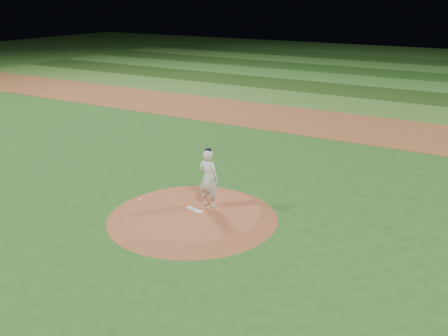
{
  "coord_description": "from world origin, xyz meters",
  "views": [
    {
      "loc": [
        8.35,
        -12.14,
        6.87
      ],
      "look_at": [
        0.0,
        2.0,
        1.1
      ],
      "focal_mm": 40.0,
      "sensor_mm": 36.0,
      "label": 1
    }
  ],
  "objects_px": {
    "rosin_bag": "(140,200)",
    "pitcher_on_mound": "(208,178)",
    "pitching_rubber": "(195,210)",
    "pitchers_mound": "(193,214)"
  },
  "relations": [
    {
      "from": "rosin_bag",
      "to": "pitcher_on_mound",
      "type": "height_order",
      "value": "pitcher_on_mound"
    },
    {
      "from": "pitcher_on_mound",
      "to": "pitchers_mound",
      "type": "bearing_deg",
      "value": -113.82
    },
    {
      "from": "rosin_bag",
      "to": "pitchers_mound",
      "type": "bearing_deg",
      "value": 7.11
    },
    {
      "from": "rosin_bag",
      "to": "pitcher_on_mound",
      "type": "xyz_separation_m",
      "value": [
        2.23,
        0.83,
        0.95
      ]
    },
    {
      "from": "pitching_rubber",
      "to": "rosin_bag",
      "type": "distance_m",
      "value": 2.04
    },
    {
      "from": "pitchers_mound",
      "to": "pitcher_on_mound",
      "type": "xyz_separation_m",
      "value": [
        0.26,
        0.58,
        1.11
      ]
    },
    {
      "from": "rosin_bag",
      "to": "pitcher_on_mound",
      "type": "bearing_deg",
      "value": 20.33
    },
    {
      "from": "rosin_bag",
      "to": "pitching_rubber",
      "type": "bearing_deg",
      "value": 8.2
    },
    {
      "from": "pitchers_mound",
      "to": "pitcher_on_mound",
      "type": "height_order",
      "value": "pitcher_on_mound"
    },
    {
      "from": "pitchers_mound",
      "to": "pitching_rubber",
      "type": "bearing_deg",
      "value": 42.1
    }
  ]
}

